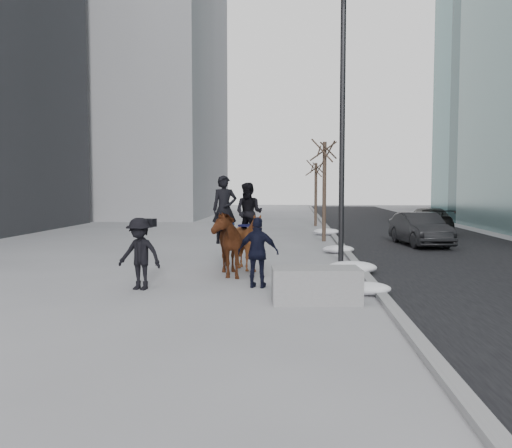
# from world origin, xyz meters

# --- Properties ---
(ground) EXTENTS (120.00, 120.00, 0.00)m
(ground) POSITION_xyz_m (0.00, 0.00, 0.00)
(ground) COLOR gray
(ground) RESTS_ON ground
(road) EXTENTS (8.00, 90.00, 0.01)m
(road) POSITION_xyz_m (7.00, 10.00, 0.01)
(road) COLOR black
(road) RESTS_ON ground
(curb) EXTENTS (0.25, 90.00, 0.12)m
(curb) POSITION_xyz_m (3.00, 10.00, 0.06)
(curb) COLOR gray
(curb) RESTS_ON ground
(planter) EXTENTS (1.97, 1.10, 0.76)m
(planter) POSITION_xyz_m (1.50, -1.66, 0.38)
(planter) COLOR gray
(planter) RESTS_ON ground
(car_near) EXTENTS (1.99, 4.40, 1.40)m
(car_near) POSITION_xyz_m (6.38, 9.98, 0.70)
(car_near) COLOR black
(car_near) RESTS_ON ground
(car_far) EXTENTS (1.97, 4.75, 1.37)m
(car_far) POSITION_xyz_m (8.23, 16.35, 0.69)
(car_far) COLOR black
(car_far) RESTS_ON ground
(tree_near) EXTENTS (1.20, 1.20, 5.03)m
(tree_near) POSITION_xyz_m (2.40, 11.51, 2.51)
(tree_near) COLOR #362620
(tree_near) RESTS_ON ground
(tree_far) EXTENTS (1.20, 1.20, 4.42)m
(tree_far) POSITION_xyz_m (2.40, 21.08, 2.21)
(tree_far) COLOR #34251E
(tree_far) RESTS_ON ground
(mounted_left) EXTENTS (1.56, 2.37, 2.82)m
(mounted_left) POSITION_xyz_m (-0.94, 1.78, 1.05)
(mounted_left) COLOR #461F0E
(mounted_left) RESTS_ON ground
(mounted_right) EXTENTS (1.78, 1.90, 2.63)m
(mounted_right) POSITION_xyz_m (-0.32, 2.62, 1.05)
(mounted_right) COLOR #503010
(mounted_right) RESTS_ON ground
(feeder) EXTENTS (1.07, 0.92, 1.75)m
(feeder) POSITION_xyz_m (0.14, -0.04, 0.88)
(feeder) COLOR black
(feeder) RESTS_ON ground
(camera_crew) EXTENTS (1.27, 0.93, 1.75)m
(camera_crew) POSITION_xyz_m (-2.72, -0.48, 0.89)
(camera_crew) COLOR black
(camera_crew) RESTS_ON ground
(lamppost) EXTENTS (0.25, 1.39, 9.09)m
(lamppost) POSITION_xyz_m (2.60, 4.77, 4.99)
(lamppost) COLOR black
(lamppost) RESTS_ON ground
(snow_piles) EXTENTS (1.42, 16.18, 0.36)m
(snow_piles) POSITION_xyz_m (2.70, 6.36, 0.17)
(snow_piles) COLOR white
(snow_piles) RESTS_ON ground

